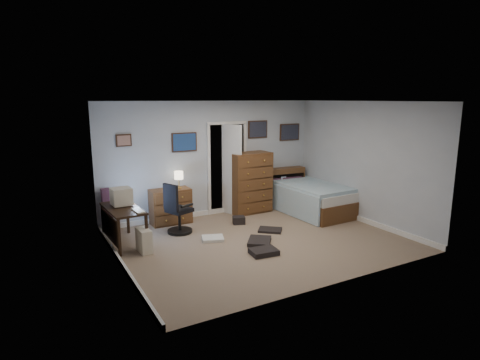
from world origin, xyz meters
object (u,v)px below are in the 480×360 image
(low_dresser, at_px, (170,206))
(bed, at_px, (307,197))
(office_chair, at_px, (177,214))
(computer_desk, at_px, (119,217))
(tall_dresser, at_px, (249,182))

(low_dresser, relative_size, bed, 0.36)
(office_chair, relative_size, low_dresser, 1.21)
(computer_desk, bearing_deg, low_dresser, 28.95)
(computer_desk, relative_size, office_chair, 1.20)
(office_chair, relative_size, bed, 0.44)
(bed, bearing_deg, computer_desk, 179.74)
(office_chair, bearing_deg, low_dresser, 60.06)
(computer_desk, height_order, bed, bed)
(computer_desk, xyz_separation_m, tall_dresser, (3.08, 0.73, 0.17))
(tall_dresser, bearing_deg, computer_desk, -169.13)
(office_chair, distance_m, bed, 3.16)
(computer_desk, xyz_separation_m, bed, (4.26, 0.11, -0.17))
(low_dresser, height_order, tall_dresser, tall_dresser)
(low_dresser, bearing_deg, computer_desk, -147.70)
(office_chair, height_order, low_dresser, office_chair)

